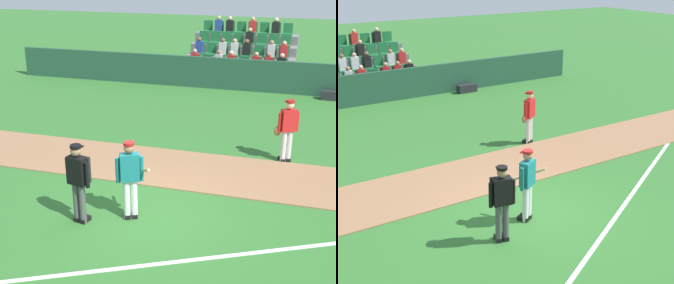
% 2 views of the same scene
% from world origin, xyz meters
% --- Properties ---
extents(ground_plane, '(80.00, 80.00, 0.00)m').
position_xyz_m(ground_plane, '(0.00, 0.00, 0.00)').
color(ground_plane, '#33702D').
extents(infield_dirt_path, '(28.00, 2.47, 0.03)m').
position_xyz_m(infield_dirt_path, '(0.00, 2.61, 0.01)').
color(infield_dirt_path, '#9E704C').
rests_on(infield_dirt_path, ground).
extents(foul_line_chalk, '(10.65, 5.71, 0.01)m').
position_xyz_m(foul_line_chalk, '(3.00, -0.50, 0.01)').
color(foul_line_chalk, white).
rests_on(foul_line_chalk, ground).
extents(dugout_fence, '(20.00, 0.16, 1.34)m').
position_xyz_m(dugout_fence, '(0.00, 11.35, 0.67)').
color(dugout_fence, '#234C38').
rests_on(dugout_fence, ground).
extents(stadium_bleachers, '(5.00, 3.80, 2.70)m').
position_xyz_m(stadium_bleachers, '(0.00, 13.64, 0.77)').
color(stadium_bleachers, slate).
rests_on(stadium_bleachers, ground).
extents(batter_teal_jersey, '(0.74, 0.70, 1.76)m').
position_xyz_m(batter_teal_jersey, '(-0.24, -0.19, 0.97)').
color(batter_teal_jersey, white).
rests_on(batter_teal_jersey, ground).
extents(umpire_home_plate, '(0.58, 0.37, 1.76)m').
position_xyz_m(umpire_home_plate, '(-1.20, -0.64, 1.00)').
color(umpire_home_plate, '#4C4C4C').
rests_on(umpire_home_plate, ground).
extents(runner_red_jersey, '(0.65, 0.42, 1.76)m').
position_xyz_m(runner_red_jersey, '(2.71, 3.95, 0.96)').
color(runner_red_jersey, silver).
rests_on(runner_red_jersey, ground).
extents(equipment_bag, '(0.90, 0.36, 0.36)m').
position_xyz_m(equipment_bag, '(4.09, 10.90, 0.18)').
color(equipment_bag, '#232328').
rests_on(equipment_bag, ground).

